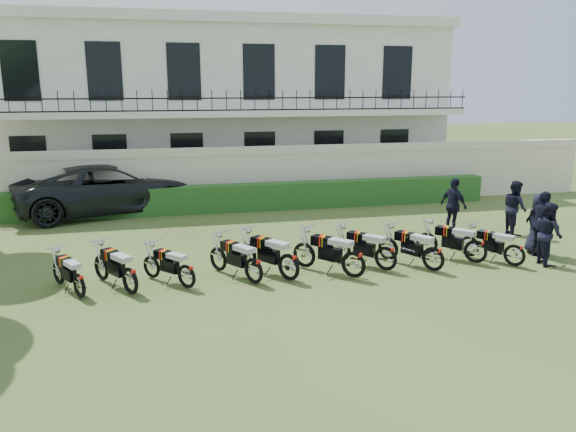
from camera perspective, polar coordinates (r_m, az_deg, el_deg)
The scene contains 20 objects.
ground at distance 14.16m, azimuth -1.95°, elevation -5.74°, with size 100.00×100.00×0.00m, color #3B5221.
perimeter_wall at distance 21.58m, azimuth -5.90°, elevation 3.99°, with size 30.00×0.35×2.30m.
hedge at distance 21.06m, azimuth -2.90°, elevation 1.96°, with size 18.00×0.60×1.00m, color #24491A.
building at distance 27.25m, azimuth -7.53°, elevation 11.21°, with size 20.40×9.60×7.40m.
motorcycle_0 at distance 13.15m, azimuth -20.48°, elevation -6.09°, with size 0.94×1.55×0.95m.
motorcycle_1 at distance 13.00m, azimuth -15.78°, elevation -5.73°, with size 1.13×1.68×1.06m.
motorcycle_2 at distance 13.11m, azimuth -10.28°, elevation -5.49°, with size 1.23×1.37×0.96m.
motorcycle_3 at distance 13.20m, azimuth -3.51°, elevation -4.95°, with size 1.13×1.68×1.06m.
motorcycle_4 at distance 13.36m, azimuth 0.08°, elevation -4.55°, with size 1.31×1.71×1.12m.
motorcycle_5 at distance 13.63m, azimuth 6.69°, elevation -4.28°, with size 1.49×1.58×1.13m.
motorcycle_6 at distance 14.29m, azimuth 9.93°, elevation -3.69°, with size 1.35×1.54×1.07m.
motorcycle_7 at distance 14.51m, azimuth 14.57°, elevation -3.67°, with size 1.17×1.67×1.07m.
motorcycle_8 at distance 15.47m, azimuth 18.56°, elevation -2.89°, with size 1.39×1.51×1.06m.
motorcycle_9 at distance 15.57m, azimuth 22.06°, elevation -3.22°, with size 1.09×1.53×0.98m.
suv at distance 21.55m, azimuth -17.78°, elevation 2.69°, with size 3.00×6.51×1.81m, color black.
officer_1 at distance 16.05m, azimuth 24.93°, elevation -1.63°, with size 0.80×0.63×1.65m, color black.
officer_2 at distance 16.63m, azimuth 24.43°, elevation -0.80°, with size 1.07×0.44×1.82m, color black.
officer_3 at distance 16.93m, azimuth 24.10°, elevation -0.76°, with size 0.83×0.54×1.70m, color black.
officer_4 at distance 18.88m, azimuth 22.04°, elevation 0.79°, with size 0.83×0.65×1.71m, color black.
officer_5 at distance 18.49m, azimuth 16.47°, elevation 1.04°, with size 1.02×0.43×1.75m, color black.
Camera 1 is at (-2.43, -13.17, 4.59)m, focal length 35.00 mm.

